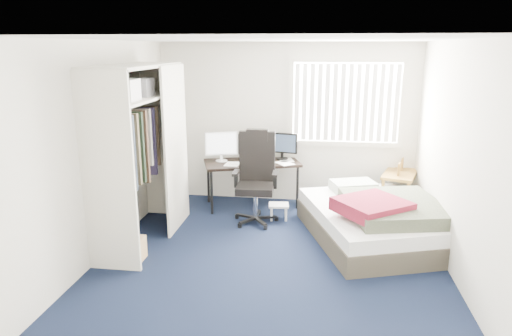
{
  "coord_description": "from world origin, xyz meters",
  "views": [
    {
      "loc": [
        0.52,
        -5.01,
        2.42
      ],
      "look_at": [
        -0.25,
        0.4,
        0.97
      ],
      "focal_mm": 32.0,
      "sensor_mm": 36.0,
      "label": 1
    }
  ],
  "objects_px": {
    "desk": "(252,159)",
    "bed": "(376,219)",
    "nightstand": "(400,176)",
    "office_chair": "(256,187)"
  },
  "relations": [
    {
      "from": "nightstand",
      "to": "office_chair",
      "type": "bearing_deg",
      "value": -160.69
    },
    {
      "from": "nightstand",
      "to": "bed",
      "type": "xyz_separation_m",
      "value": [
        -0.47,
        -1.21,
        -0.25
      ]
    },
    {
      "from": "bed",
      "to": "office_chair",
      "type": "bearing_deg",
      "value": 163.71
    },
    {
      "from": "desk",
      "to": "bed",
      "type": "relative_size",
      "value": 0.67
    },
    {
      "from": "desk",
      "to": "bed",
      "type": "distance_m",
      "value": 2.15
    },
    {
      "from": "nightstand",
      "to": "bed",
      "type": "relative_size",
      "value": 0.41
    },
    {
      "from": "nightstand",
      "to": "bed",
      "type": "bearing_deg",
      "value": -111.46
    },
    {
      "from": "desk",
      "to": "nightstand",
      "type": "xyz_separation_m",
      "value": [
        2.25,
        0.09,
        -0.21
      ]
    },
    {
      "from": "bed",
      "to": "nightstand",
      "type": "bearing_deg",
      "value": 68.54
    },
    {
      "from": "desk",
      "to": "office_chair",
      "type": "height_order",
      "value": "office_chair"
    }
  ]
}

